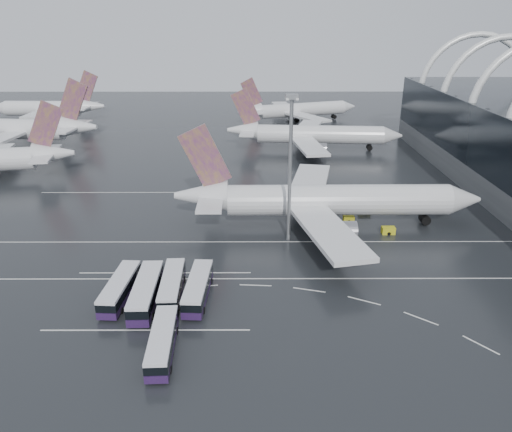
{
  "coord_description": "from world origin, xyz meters",
  "views": [
    {
      "loc": [
        -9.36,
        -72.13,
        39.02
      ],
      "look_at": [
        -9.11,
        7.47,
        7.0
      ],
      "focal_mm": 35.0,
      "sensor_mm": 36.0,
      "label": 1
    }
  ],
  "objects_px": {
    "bus_row_near_d": "(198,288)",
    "floodlight_mast": "(290,152)",
    "jet_remote_far": "(50,109)",
    "jet_remote_mid": "(24,129)",
    "airliner_main": "(323,201)",
    "bus_row_near_b": "(146,292)",
    "bus_row_near_c": "(172,286)",
    "gse_cart_belly_b": "(404,206)",
    "bus_row_far_c": "(162,342)",
    "gse_cart_belly_a": "(388,230)",
    "airliner_gate_c": "(296,110)",
    "gse_cart_belly_c": "(349,219)",
    "gse_cart_belly_d": "(442,209)",
    "gse_cart_belly_e": "(365,209)",
    "airliner_gate_b": "(311,135)",
    "bus_row_near_a": "(120,288)"
  },
  "relations": [
    {
      "from": "bus_row_near_d",
      "to": "floodlight_mast",
      "type": "distance_m",
      "value": 29.66
    },
    {
      "from": "jet_remote_far",
      "to": "jet_remote_mid",
      "type": "bearing_deg",
      "value": 101.84
    },
    {
      "from": "airliner_main",
      "to": "jet_remote_far",
      "type": "relative_size",
      "value": 1.34
    },
    {
      "from": "bus_row_near_b",
      "to": "bus_row_near_d",
      "type": "bearing_deg",
      "value": -81.15
    },
    {
      "from": "bus_row_near_c",
      "to": "gse_cart_belly_b",
      "type": "distance_m",
      "value": 57.55
    },
    {
      "from": "bus_row_near_b",
      "to": "bus_row_far_c",
      "type": "height_order",
      "value": "bus_row_near_b"
    },
    {
      "from": "bus_row_near_d",
      "to": "gse_cart_belly_a",
      "type": "distance_m",
      "value": 41.45
    },
    {
      "from": "airliner_gate_c",
      "to": "gse_cart_belly_c",
      "type": "distance_m",
      "value": 103.44
    },
    {
      "from": "bus_row_near_b",
      "to": "gse_cart_belly_d",
      "type": "distance_m",
      "value": 66.86
    },
    {
      "from": "bus_row_near_c",
      "to": "gse_cart_belly_e",
      "type": "relative_size",
      "value": 5.1
    },
    {
      "from": "airliner_gate_c",
      "to": "gse_cart_belly_b",
      "type": "xyz_separation_m",
      "value": [
        15.94,
        -96.21,
        -3.78
      ]
    },
    {
      "from": "jet_remote_far",
      "to": "gse_cart_belly_a",
      "type": "relative_size",
      "value": 18.07
    },
    {
      "from": "jet_remote_far",
      "to": "bus_row_far_c",
      "type": "xyz_separation_m",
      "value": [
        69.21,
        -146.77,
        -3.44
      ]
    },
    {
      "from": "gse_cart_belly_b",
      "to": "airliner_gate_b",
      "type": "bearing_deg",
      "value": 106.11
    },
    {
      "from": "gse_cart_belly_d",
      "to": "airliner_gate_c",
      "type": "bearing_deg",
      "value": 103.65
    },
    {
      "from": "airliner_main",
      "to": "jet_remote_mid",
      "type": "xyz_separation_m",
      "value": [
        -86.54,
        64.74,
        0.48
      ]
    },
    {
      "from": "bus_row_near_b",
      "to": "gse_cart_belly_d",
      "type": "height_order",
      "value": "bus_row_near_b"
    },
    {
      "from": "bus_row_near_a",
      "to": "airliner_gate_b",
      "type": "bearing_deg",
      "value": -19.31
    },
    {
      "from": "airliner_main",
      "to": "jet_remote_mid",
      "type": "relative_size",
      "value": 1.21
    },
    {
      "from": "bus_row_near_a",
      "to": "floodlight_mast",
      "type": "relative_size",
      "value": 0.48
    },
    {
      "from": "airliner_gate_c",
      "to": "bus_row_far_c",
      "type": "relative_size",
      "value": 3.95
    },
    {
      "from": "bus_row_near_a",
      "to": "bus_row_near_c",
      "type": "xyz_separation_m",
      "value": [
        7.56,
        0.67,
        0.0
      ]
    },
    {
      "from": "bus_row_near_d",
      "to": "floodlight_mast",
      "type": "xyz_separation_m",
      "value": [
        14.7,
        20.87,
        15.11
      ]
    },
    {
      "from": "airliner_main",
      "to": "gse_cart_belly_b",
      "type": "bearing_deg",
      "value": 24.44
    },
    {
      "from": "airliner_main",
      "to": "gse_cart_belly_c",
      "type": "xyz_separation_m",
      "value": [
        5.74,
        1.73,
        -4.53
      ]
    },
    {
      "from": "bus_row_near_b",
      "to": "bus_row_near_d",
      "type": "xyz_separation_m",
      "value": [
        7.39,
        1.34,
        -0.13
      ]
    },
    {
      "from": "airliner_main",
      "to": "gse_cart_belly_d",
      "type": "height_order",
      "value": "airliner_main"
    },
    {
      "from": "gse_cart_belly_a",
      "to": "bus_row_near_a",
      "type": "bearing_deg",
      "value": -152.66
    },
    {
      "from": "bus_row_near_c",
      "to": "bus_row_near_d",
      "type": "height_order",
      "value": "bus_row_near_d"
    },
    {
      "from": "jet_remote_mid",
      "to": "jet_remote_far",
      "type": "distance_m",
      "value": 41.85
    },
    {
      "from": "bus_row_far_c",
      "to": "floodlight_mast",
      "type": "bearing_deg",
      "value": -30.35
    },
    {
      "from": "airliner_gate_b",
      "to": "gse_cart_belly_a",
      "type": "bearing_deg",
      "value": -78.39
    },
    {
      "from": "airliner_main",
      "to": "bus_row_near_c",
      "type": "xyz_separation_m",
      "value": [
        -25.78,
        -27.31,
        -3.42
      ]
    },
    {
      "from": "airliner_gate_b",
      "to": "bus_row_far_c",
      "type": "relative_size",
      "value": 4.38
    },
    {
      "from": "gse_cart_belly_b",
      "to": "gse_cart_belly_d",
      "type": "distance_m",
      "value": 8.0
    },
    {
      "from": "airliner_main",
      "to": "gse_cart_belly_d",
      "type": "xyz_separation_m",
      "value": [
        26.81,
        7.22,
        -4.46
      ]
    },
    {
      "from": "airliner_gate_c",
      "to": "airliner_main",
      "type": "bearing_deg",
      "value": -110.63
    },
    {
      "from": "jet_remote_mid",
      "to": "jet_remote_far",
      "type": "relative_size",
      "value": 1.11
    },
    {
      "from": "bus_row_near_a",
      "to": "gse_cart_belly_d",
      "type": "xyz_separation_m",
      "value": [
        60.15,
        35.2,
        -1.04
      ]
    },
    {
      "from": "bus_row_near_c",
      "to": "bus_row_near_b",
      "type": "bearing_deg",
      "value": 116.8
    },
    {
      "from": "jet_remote_mid",
      "to": "gse_cart_belly_d",
      "type": "bearing_deg",
      "value": 158.16
    },
    {
      "from": "jet_remote_mid",
      "to": "gse_cart_belly_d",
      "type": "distance_m",
      "value": 127.21
    },
    {
      "from": "airliner_main",
      "to": "gse_cart_belly_a",
      "type": "bearing_deg",
      "value": -20.21
    },
    {
      "from": "jet_remote_far",
      "to": "gse_cart_belly_d",
      "type": "height_order",
      "value": "jet_remote_far"
    },
    {
      "from": "bus_row_far_c",
      "to": "gse_cart_belly_d",
      "type": "distance_m",
      "value": 70.62
    },
    {
      "from": "gse_cart_belly_b",
      "to": "gse_cart_belly_e",
      "type": "height_order",
      "value": "gse_cart_belly_e"
    },
    {
      "from": "jet_remote_mid",
      "to": "bus_row_far_c",
      "type": "relative_size",
      "value": 4.04
    },
    {
      "from": "gse_cart_belly_d",
      "to": "gse_cart_belly_e",
      "type": "height_order",
      "value": "gse_cart_belly_e"
    },
    {
      "from": "jet_remote_mid",
      "to": "bus_row_near_d",
      "type": "relative_size",
      "value": 3.86
    },
    {
      "from": "airliner_gate_b",
      "to": "bus_row_near_c",
      "type": "relative_size",
      "value": 4.24
    }
  ]
}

